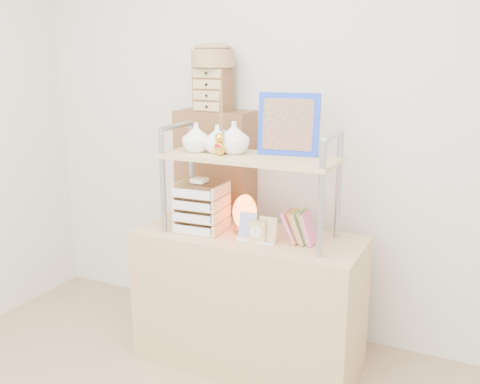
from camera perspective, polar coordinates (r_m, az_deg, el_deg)
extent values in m
cube|color=silver|center=(3.16, 4.82, 7.66)|extent=(3.40, 0.02, 2.60)
cube|color=tan|center=(2.97, 0.94, -11.40)|extent=(1.20, 0.50, 0.75)
cube|color=brown|center=(3.33, -2.53, -2.95)|extent=(0.46, 0.25, 1.35)
cylinder|color=#949AA2|center=(2.83, -8.24, 1.11)|extent=(0.03, 0.03, 0.55)
cylinder|color=#949AA2|center=(3.07, -5.15, 2.28)|extent=(0.03, 0.03, 0.55)
cylinder|color=#949AA2|center=(2.90, -6.79, 7.02)|extent=(0.03, 0.30, 0.03)
cylinder|color=#949AA2|center=(2.47, 8.65, -0.86)|extent=(0.03, 0.03, 0.55)
cylinder|color=#949AA2|center=(2.75, 10.49, 0.63)|extent=(0.03, 0.03, 0.55)
cylinder|color=#949AA2|center=(2.55, 9.88, 5.91)|extent=(0.03, 0.30, 0.03)
cube|color=tan|center=(2.72, 1.00, 3.67)|extent=(0.90, 0.34, 0.02)
imported|color=white|center=(2.82, -4.69, 5.84)|extent=(0.15, 0.15, 0.15)
imported|color=white|center=(2.79, -2.45, 5.66)|extent=(0.14, 0.14, 0.15)
imported|color=white|center=(2.76, -0.64, 5.82)|extent=(0.16, 0.16, 0.17)
cylinder|color=#295DB5|center=(2.92, -2.07, 5.60)|extent=(0.07, 0.07, 0.10)
cube|color=#1538C9|center=(2.72, 5.21, 7.20)|extent=(0.32, 0.09, 0.31)
cube|color=#533325|center=(2.71, 5.13, 7.18)|extent=(0.26, 0.06, 0.26)
cube|color=#DC6085|center=(2.69, 7.39, -3.77)|extent=(0.07, 0.12, 0.17)
cube|color=#74A251|center=(2.71, 7.08, -3.59)|extent=(0.07, 0.12, 0.17)
cube|color=tan|center=(2.70, 6.50, -3.65)|extent=(0.08, 0.13, 0.16)
cube|color=gold|center=(2.73, 6.20, -3.47)|extent=(0.08, 0.14, 0.16)
cube|color=#DC6085|center=(2.71, 5.62, -3.53)|extent=(0.09, 0.14, 0.16)
cube|color=#DCBE84|center=(2.91, -4.06, -3.90)|extent=(0.25, 0.23, 0.01)
cube|color=white|center=(2.81, -5.17, -4.10)|extent=(0.22, 0.02, 0.04)
cube|color=#DCBE84|center=(2.89, -4.09, -2.66)|extent=(0.25, 0.23, 0.01)
cube|color=white|center=(2.79, -5.20, -2.82)|extent=(0.22, 0.02, 0.04)
cube|color=#DCBE84|center=(2.87, -4.11, -1.41)|extent=(0.25, 0.23, 0.01)
cube|color=white|center=(2.77, -5.24, -1.52)|extent=(0.22, 0.02, 0.04)
cube|color=#DCBE84|center=(2.85, -4.13, -0.13)|extent=(0.25, 0.23, 0.01)
cube|color=white|center=(2.76, -5.27, -0.20)|extent=(0.22, 0.02, 0.04)
cube|color=beige|center=(2.82, -4.36, 1.23)|extent=(0.07, 0.07, 0.03)
cylinder|color=brown|center=(2.86, 0.51, -4.05)|extent=(0.12, 0.12, 0.03)
ellipsoid|color=#E74A1B|center=(2.83, 0.51, -2.08)|extent=(0.14, 0.13, 0.18)
cube|color=tan|center=(2.69, 1.85, -4.26)|extent=(0.09, 0.06, 0.11)
cylinder|color=white|center=(2.67, 1.69, -4.28)|extent=(0.06, 0.02, 0.06)
cube|color=white|center=(2.72, 1.75, -5.22)|extent=(0.20, 0.06, 0.01)
cube|color=#204A95|center=(2.72, 0.84, -3.57)|extent=(0.10, 0.03, 0.13)
cube|color=tan|center=(2.69, 2.96, -3.94)|extent=(0.10, 0.03, 0.12)
cube|color=brown|center=(3.17, -2.86, 10.90)|extent=(0.20, 0.15, 0.25)
cube|color=tan|center=(3.11, -3.53, 9.08)|extent=(0.18, 0.01, 0.05)
cube|color=tan|center=(3.10, -3.55, 10.23)|extent=(0.18, 0.01, 0.05)
cube|color=tan|center=(3.10, -3.57, 11.39)|extent=(0.18, 0.01, 0.05)
cube|color=tan|center=(3.10, -3.58, 12.54)|extent=(0.18, 0.01, 0.05)
cylinder|color=olive|center=(3.16, -2.90, 14.06)|extent=(0.25, 0.25, 0.10)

